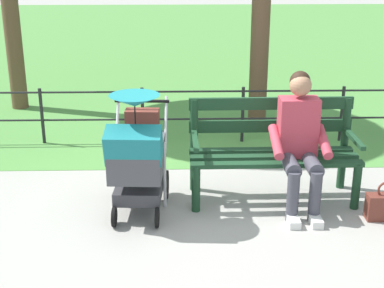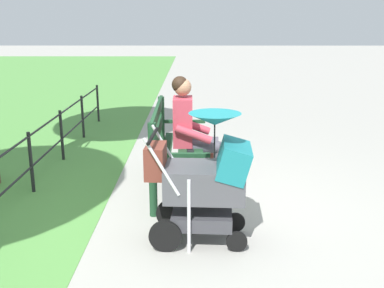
{
  "view_description": "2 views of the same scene",
  "coord_description": "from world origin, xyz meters",
  "px_view_note": "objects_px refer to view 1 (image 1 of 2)",
  "views": [
    {
      "loc": [
        0.18,
        5.01,
        2.43
      ],
      "look_at": [
        0.06,
        0.12,
        0.63
      ],
      "focal_mm": 53.37,
      "sensor_mm": 36.0,
      "label": 1
    },
    {
      "loc": [
        4.25,
        0.12,
        1.9
      ],
      "look_at": [
        -0.2,
        0.11,
        0.68
      ],
      "focal_mm": 42.84,
      "sensor_mm": 36.0,
      "label": 2
    }
  ],
  "objects_px": {
    "park_bench": "(272,146)",
    "stroller": "(138,153)",
    "person_on_bench": "(300,138)",
    "handbag": "(384,206)"
  },
  "relations": [
    {
      "from": "park_bench",
      "to": "stroller",
      "type": "relative_size",
      "value": 1.4
    },
    {
      "from": "park_bench",
      "to": "stroller",
      "type": "xyz_separation_m",
      "value": [
        1.27,
        0.34,
        0.07
      ]
    },
    {
      "from": "park_bench",
      "to": "person_on_bench",
      "type": "distance_m",
      "value": 0.34
    },
    {
      "from": "person_on_bench",
      "to": "stroller",
      "type": "distance_m",
      "value": 1.49
    },
    {
      "from": "park_bench",
      "to": "handbag",
      "type": "xyz_separation_m",
      "value": [
        -0.95,
        0.53,
        -0.4
      ]
    },
    {
      "from": "handbag",
      "to": "park_bench",
      "type": "bearing_deg",
      "value": -29.11
    },
    {
      "from": "stroller",
      "to": "handbag",
      "type": "relative_size",
      "value": 3.11
    },
    {
      "from": "handbag",
      "to": "person_on_bench",
      "type": "bearing_deg",
      "value": -22.46
    },
    {
      "from": "stroller",
      "to": "handbag",
      "type": "xyz_separation_m",
      "value": [
        -2.22,
        0.19,
        -0.47
      ]
    },
    {
      "from": "person_on_bench",
      "to": "stroller",
      "type": "bearing_deg",
      "value": 4.57
    }
  ]
}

